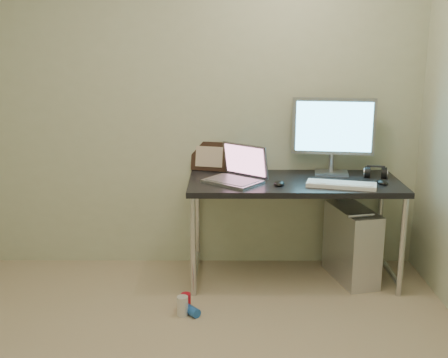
% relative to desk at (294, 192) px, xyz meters
% --- Properties ---
extents(wall_back, '(3.50, 0.02, 2.50)m').
position_rel_desk_xyz_m(wall_back, '(-0.77, 0.33, 0.58)').
color(wall_back, beige).
rests_on(wall_back, ground).
extents(desk, '(1.50, 0.66, 0.75)m').
position_rel_desk_xyz_m(desk, '(0.00, 0.00, 0.00)').
color(desk, black).
rests_on(desk, ground).
extents(tower_computer, '(0.35, 0.56, 0.58)m').
position_rel_desk_xyz_m(tower_computer, '(0.43, -0.00, -0.40)').
color(tower_computer, silver).
rests_on(tower_computer, ground).
extents(cable_a, '(0.01, 0.16, 0.69)m').
position_rel_desk_xyz_m(cable_a, '(0.38, 0.28, -0.27)').
color(cable_a, black).
rests_on(cable_a, ground).
extents(cable_b, '(0.02, 0.11, 0.71)m').
position_rel_desk_xyz_m(cable_b, '(0.47, 0.26, -0.29)').
color(cable_b, black).
rests_on(cable_b, ground).
extents(can_red, '(0.09, 0.09, 0.12)m').
position_rel_desk_xyz_m(can_red, '(-0.75, -0.51, -0.61)').
color(can_red, red).
rests_on(can_red, ground).
extents(can_white, '(0.10, 0.10, 0.13)m').
position_rel_desk_xyz_m(can_white, '(-0.77, -0.58, -0.60)').
color(can_white, silver).
rests_on(can_white, ground).
extents(can_blue, '(0.12, 0.13, 0.06)m').
position_rel_desk_xyz_m(can_blue, '(-0.71, -0.58, -0.64)').
color(can_blue, blue).
rests_on(can_blue, ground).
extents(laptop, '(0.48, 0.47, 0.26)m').
position_rel_desk_xyz_m(laptop, '(-0.41, -0.02, 0.14)').
color(laptop, '#A4A4AA').
rests_on(laptop, desk).
extents(monitor, '(0.60, 0.21, 0.57)m').
position_rel_desk_xyz_m(monitor, '(0.30, 0.20, 0.41)').
color(monitor, '#A4A4AA').
rests_on(monitor, desk).
extents(keyboard, '(0.49, 0.27, 0.03)m').
position_rel_desk_xyz_m(keyboard, '(0.30, -0.17, 0.10)').
color(keyboard, white).
rests_on(keyboard, desk).
extents(mouse_right, '(0.08, 0.12, 0.04)m').
position_rel_desk_xyz_m(mouse_right, '(0.60, -0.09, 0.10)').
color(mouse_right, black).
rests_on(mouse_right, desk).
extents(mouse_left, '(0.10, 0.13, 0.04)m').
position_rel_desk_xyz_m(mouse_left, '(-0.12, -0.12, 0.10)').
color(mouse_left, black).
rests_on(mouse_left, desk).
extents(headphones, '(0.18, 0.10, 0.11)m').
position_rel_desk_xyz_m(headphones, '(0.60, 0.10, 0.11)').
color(headphones, black).
rests_on(headphones, desk).
extents(picture_frame, '(0.29, 0.14, 0.22)m').
position_rel_desk_xyz_m(picture_frame, '(-0.62, 0.30, 0.19)').
color(picture_frame, black).
rests_on(picture_frame, desk).
extents(webcam, '(0.05, 0.04, 0.12)m').
position_rel_desk_xyz_m(webcam, '(-0.35, 0.23, 0.17)').
color(webcam, silver).
rests_on(webcam, desk).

